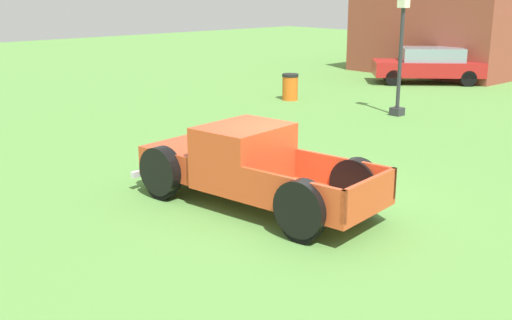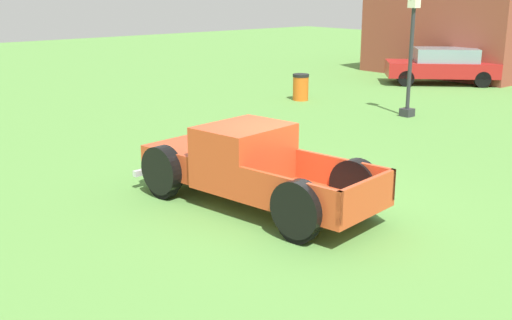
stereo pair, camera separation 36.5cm
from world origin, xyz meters
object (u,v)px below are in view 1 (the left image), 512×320
(pickup_truck_foreground, at_px, (241,166))
(trash_can, at_px, (290,87))
(sedan_distant_b, at_px, (429,65))
(lamp_post_near, at_px, (401,53))

(pickup_truck_foreground, distance_m, trash_can, 11.33)
(sedan_distant_b, xyz_separation_m, lamp_post_near, (3.26, -6.77, 1.19))
(lamp_post_near, relative_size, trash_can, 3.98)
(trash_can, bearing_deg, pickup_truck_foreground, -49.86)
(pickup_truck_foreground, bearing_deg, sedan_distant_b, 111.45)
(lamp_post_near, height_order, trash_can, lamp_post_near)
(sedan_distant_b, distance_m, lamp_post_near, 7.61)
(lamp_post_near, bearing_deg, sedan_distant_b, 115.76)
(pickup_truck_foreground, relative_size, sedan_distant_b, 1.13)
(pickup_truck_foreground, xyz_separation_m, sedan_distant_b, (-6.27, 15.95, 0.07))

